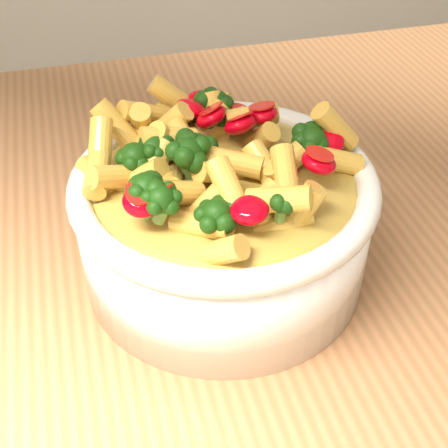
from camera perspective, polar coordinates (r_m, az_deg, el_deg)
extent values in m
cube|color=#BA7C4F|center=(0.63, 5.43, -0.63)|extent=(1.20, 0.80, 0.04)
cylinder|color=white|center=(0.53, 0.00, -0.40)|extent=(0.24, 0.24, 0.10)
ellipsoid|color=white|center=(0.55, 0.00, -2.78)|extent=(0.22, 0.22, 0.04)
torus|color=white|center=(0.50, 0.00, 3.82)|extent=(0.25, 0.25, 0.02)
ellipsoid|color=gold|center=(0.50, 0.00, 3.82)|extent=(0.21, 0.21, 0.02)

